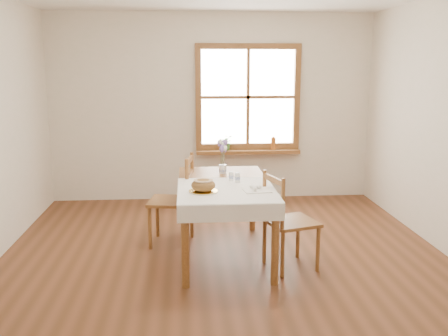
% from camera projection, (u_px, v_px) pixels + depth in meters
% --- Properties ---
extents(ground, '(5.00, 5.00, 0.00)m').
position_uv_depth(ground, '(226.00, 266.00, 4.80)').
color(ground, brown).
rests_on(ground, ground).
extents(room_walls, '(4.60, 5.10, 2.65)m').
position_uv_depth(room_walls, '(227.00, 87.00, 4.45)').
color(room_walls, white).
rests_on(room_walls, ground).
extents(window, '(1.46, 0.08, 1.46)m').
position_uv_depth(window, '(248.00, 97.00, 6.95)').
color(window, '#915E2D').
rests_on(window, ground).
extents(window_sill, '(1.46, 0.20, 0.05)m').
position_uv_depth(window_sill, '(248.00, 152.00, 7.04)').
color(window_sill, '#915E2D').
rests_on(window_sill, ground).
extents(dining_table, '(0.90, 1.60, 0.75)m').
position_uv_depth(dining_table, '(224.00, 191.00, 4.96)').
color(dining_table, '#915E2D').
rests_on(dining_table, ground).
extents(table_linen, '(0.91, 0.99, 0.01)m').
position_uv_depth(table_linen, '(226.00, 190.00, 4.65)').
color(table_linen, white).
rests_on(table_linen, dining_table).
extents(chair_left, '(0.54, 0.52, 0.97)m').
position_uv_depth(chair_left, '(171.00, 200.00, 5.32)').
color(chair_left, '#915E2D').
rests_on(chair_left, ground).
extents(chair_right, '(0.56, 0.55, 0.93)m').
position_uv_depth(chair_right, '(291.00, 220.00, 4.68)').
color(chair_right, '#915E2D').
rests_on(chair_right, ground).
extents(bread_plate, '(0.33, 0.33, 0.01)m').
position_uv_depth(bread_plate, '(203.00, 191.00, 4.54)').
color(bread_plate, white).
rests_on(bread_plate, table_linen).
extents(bread_loaf, '(0.22, 0.22, 0.12)m').
position_uv_depth(bread_loaf, '(203.00, 184.00, 4.53)').
color(bread_loaf, olive).
rests_on(bread_loaf, bread_plate).
extents(egg_napkin, '(0.26, 0.23, 0.01)m').
position_uv_depth(egg_napkin, '(257.00, 190.00, 4.59)').
color(egg_napkin, white).
rests_on(egg_napkin, table_linen).
extents(eggs, '(0.20, 0.19, 0.04)m').
position_uv_depth(eggs, '(257.00, 188.00, 4.58)').
color(eggs, white).
rests_on(eggs, egg_napkin).
extents(salt_shaker, '(0.06, 0.06, 0.09)m').
position_uv_depth(salt_shaker, '(231.00, 176.00, 4.98)').
color(salt_shaker, white).
rests_on(salt_shaker, table_linen).
extents(pepper_shaker, '(0.07, 0.07, 0.11)m').
position_uv_depth(pepper_shaker, '(237.00, 177.00, 4.90)').
color(pepper_shaker, white).
rests_on(pepper_shaker, table_linen).
extents(flower_vase, '(0.10, 0.10, 0.09)m').
position_uv_depth(flower_vase, '(223.00, 169.00, 5.35)').
color(flower_vase, white).
rests_on(flower_vase, dining_table).
extents(lavender_bouquet, '(0.14, 0.14, 0.27)m').
position_uv_depth(lavender_bouquet, '(223.00, 153.00, 5.31)').
color(lavender_bouquet, '#7A5CA3').
rests_on(lavender_bouquet, flower_vase).
extents(potted_plant, '(0.23, 0.25, 0.17)m').
position_uv_depth(potted_plant, '(227.00, 144.00, 7.00)').
color(potted_plant, '#3E7A31').
rests_on(potted_plant, window_sill).
extents(amber_bottle, '(0.07, 0.07, 0.19)m').
position_uv_depth(amber_bottle, '(273.00, 143.00, 7.04)').
color(amber_bottle, '#B56121').
rests_on(amber_bottle, window_sill).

